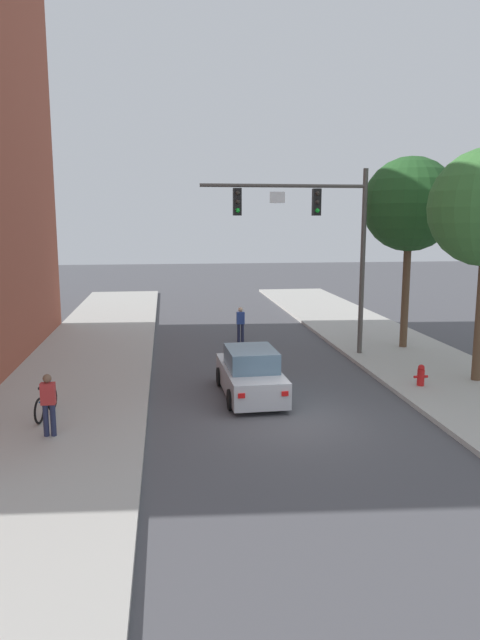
{
  "coord_description": "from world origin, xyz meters",
  "views": [
    {
      "loc": [
        -3.38,
        -15.25,
        5.64
      ],
      "look_at": [
        -0.7,
        5.5,
        2.0
      ],
      "focal_mm": 32.44,
      "sensor_mm": 36.0,
      "label": 1
    }
  ],
  "objects_px": {
    "pedestrian_crossing_road": "(241,323)",
    "fire_hydrant": "(421,375)",
    "car_lead_silver": "(250,374)",
    "bicycle_leaning": "(46,404)",
    "street_tree_second": "(410,205)",
    "traffic_signal_mast": "(318,227)",
    "pedestrian_sidewalk_left_walker": "(48,402)"
  },
  "relations": [
    {
      "from": "pedestrian_crossing_road",
      "to": "fire_hydrant",
      "type": "bearing_deg",
      "value": -59.39
    },
    {
      "from": "car_lead_silver",
      "to": "bicycle_leaning",
      "type": "xyz_separation_m",
      "value": [
        -6.06,
        -1.69,
        -0.18
      ]
    },
    {
      "from": "car_lead_silver",
      "to": "fire_hydrant",
      "type": "xyz_separation_m",
      "value": [
        5.77,
        -0.03,
        -0.22
      ]
    },
    {
      "from": "car_lead_silver",
      "to": "street_tree_second",
      "type": "bearing_deg",
      "value": 37.34
    },
    {
      "from": "traffic_signal_mast",
      "to": "fire_hydrant",
      "type": "bearing_deg",
      "value": -64.81
    },
    {
      "from": "street_tree_second",
      "to": "traffic_signal_mast",
      "type": "bearing_deg",
      "value": -167.77
    },
    {
      "from": "car_lead_silver",
      "to": "street_tree_second",
      "type": "relative_size",
      "value": 0.53
    },
    {
      "from": "car_lead_silver",
      "to": "pedestrian_sidewalk_left_walker",
      "type": "relative_size",
      "value": 2.62
    },
    {
      "from": "fire_hydrant",
      "to": "traffic_signal_mast",
      "type": "bearing_deg",
      "value": 115.19
    },
    {
      "from": "traffic_signal_mast",
      "to": "pedestrian_sidewalk_left_walker",
      "type": "distance_m",
      "value": 12.93
    },
    {
      "from": "pedestrian_crossing_road",
      "to": "bicycle_leaning",
      "type": "bearing_deg",
      "value": -124.06
    },
    {
      "from": "traffic_signal_mast",
      "to": "bicycle_leaning",
      "type": "relative_size",
      "value": 4.26
    },
    {
      "from": "traffic_signal_mast",
      "to": "street_tree_second",
      "type": "bearing_deg",
      "value": 12.23
    },
    {
      "from": "traffic_signal_mast",
      "to": "fire_hydrant",
      "type": "distance_m",
      "value": 7.3
    },
    {
      "from": "pedestrian_crossing_road",
      "to": "bicycle_leaning",
      "type": "relative_size",
      "value": 0.93
    },
    {
      "from": "car_lead_silver",
      "to": "pedestrian_sidewalk_left_walker",
      "type": "xyz_separation_m",
      "value": [
        -5.68,
        -3.19,
        0.34
      ]
    },
    {
      "from": "car_lead_silver",
      "to": "fire_hydrant",
      "type": "bearing_deg",
      "value": -0.33
    },
    {
      "from": "pedestrian_crossing_road",
      "to": "bicycle_leaning",
      "type": "xyz_separation_m",
      "value": [
        -6.83,
        -10.1,
        -0.37
      ]
    },
    {
      "from": "bicycle_leaning",
      "to": "fire_hydrant",
      "type": "relative_size",
      "value": 2.44
    },
    {
      "from": "car_lead_silver",
      "to": "fire_hydrant",
      "type": "relative_size",
      "value": 5.96
    },
    {
      "from": "street_tree_second",
      "to": "car_lead_silver",
      "type": "bearing_deg",
      "value": -142.66
    },
    {
      "from": "traffic_signal_mast",
      "to": "pedestrian_crossing_road",
      "type": "distance_m",
      "value": 6.25
    },
    {
      "from": "street_tree_second",
      "to": "bicycle_leaning",
      "type": "bearing_deg",
      "value": -151.24
    },
    {
      "from": "bicycle_leaning",
      "to": "pedestrian_crossing_road",
      "type": "bearing_deg",
      "value": 55.94
    },
    {
      "from": "traffic_signal_mast",
      "to": "car_lead_silver",
      "type": "relative_size",
      "value": 1.75
    },
    {
      "from": "traffic_signal_mast",
      "to": "bicycle_leaning",
      "type": "xyz_separation_m",
      "value": [
        -9.5,
        -6.6,
        -4.81
      ]
    },
    {
      "from": "pedestrian_crossing_road",
      "to": "street_tree_second",
      "type": "distance_m",
      "value": 9.07
    },
    {
      "from": "car_lead_silver",
      "to": "street_tree_second",
      "type": "height_order",
      "value": "street_tree_second"
    },
    {
      "from": "pedestrian_crossing_road",
      "to": "fire_hydrant",
      "type": "xyz_separation_m",
      "value": [
        5.0,
        -8.45,
        -0.41
      ]
    },
    {
      "from": "traffic_signal_mast",
      "to": "street_tree_second",
      "type": "height_order",
      "value": "street_tree_second"
    },
    {
      "from": "pedestrian_sidewalk_left_walker",
      "to": "fire_hydrant",
      "type": "height_order",
      "value": "pedestrian_sidewalk_left_walker"
    },
    {
      "from": "pedestrian_sidewalk_left_walker",
      "to": "street_tree_second",
      "type": "relative_size",
      "value": 0.2
    }
  ]
}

